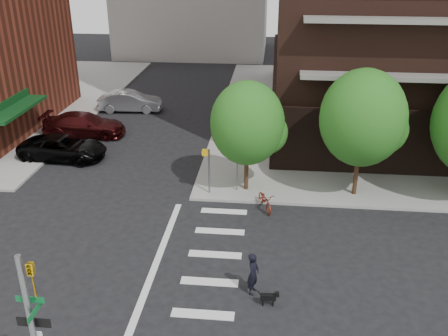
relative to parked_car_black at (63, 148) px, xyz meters
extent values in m
plane|color=black|center=(8.07, -11.93, -0.77)|extent=(120.00, 120.00, 0.00)
cube|color=silver|center=(11.07, -13.93, -0.77)|extent=(2.40, 0.50, 0.01)
cube|color=silver|center=(11.07, -11.93, -0.77)|extent=(2.40, 0.50, 0.01)
cube|color=silver|center=(11.07, -9.93, -0.77)|extent=(2.40, 0.50, 0.01)
cube|color=silver|center=(11.07, -7.93, -0.77)|extent=(2.40, 0.50, 0.01)
cube|color=silver|center=(11.07, -5.93, -0.77)|extent=(2.40, 0.50, 0.01)
cube|color=silver|center=(8.57, -11.93, -0.77)|extent=(0.30, 13.00, 0.01)
cube|color=black|center=(26.07, 12.07, 1.38)|extent=(25.50, 25.50, 4.00)
cube|color=#0C3814|center=(-3.23, 1.07, 2.18)|extent=(1.40, 6.00, 0.20)
cylinder|color=#301E11|center=(12.07, -3.43, 0.53)|extent=(0.24, 0.24, 2.30)
sphere|color=#235B19|center=(12.07, -3.43, 3.28)|extent=(4.00, 4.00, 4.00)
cylinder|color=#301E11|center=(18.07, -3.43, 0.68)|extent=(0.24, 0.24, 2.60)
sphere|color=#235B19|center=(18.07, -3.43, 3.78)|extent=(4.50, 4.50, 4.50)
imported|color=gold|center=(7.82, -19.43, 4.68)|extent=(0.16, 0.20, 1.00)
cube|color=#0A5926|center=(7.57, -19.28, 3.98)|extent=(0.75, 0.02, 0.18)
cube|color=#0A5926|center=(7.72, -19.43, 3.73)|extent=(0.02, 0.75, 0.18)
cube|color=black|center=(7.57, -19.31, 3.28)|extent=(0.90, 0.02, 0.28)
cylinder|color=slate|center=(10.07, -4.13, 0.68)|extent=(0.10, 0.10, 2.60)
cube|color=gold|center=(9.87, -4.13, 1.78)|extent=(0.32, 0.25, 0.32)
cylinder|color=slate|center=(11.57, -3.63, 0.48)|extent=(0.08, 0.08, 2.20)
cube|color=gold|center=(11.57, -3.78, 1.38)|extent=(0.64, 0.02, 0.64)
imported|color=black|center=(0.00, 0.00, 0.00)|extent=(2.84, 5.68, 1.55)
imported|color=#380C0D|center=(-0.13, 4.26, 0.08)|extent=(2.68, 5.98, 1.70)
imported|color=#979A9E|center=(1.58, 10.34, 0.08)|extent=(2.21, 5.29, 1.70)
imported|color=maroon|center=(13.18, -5.43, -0.27)|extent=(1.29, 2.03, 1.01)
imported|color=black|center=(12.89, -12.41, 0.13)|extent=(0.75, 0.59, 1.81)
cube|color=black|center=(13.51, -13.13, -0.39)|extent=(0.60, 0.23, 0.24)
cube|color=black|center=(13.83, -13.11, -0.25)|extent=(0.18, 0.15, 0.17)
cylinder|color=black|center=(13.69, -13.07, -0.64)|extent=(0.06, 0.06, 0.26)
cylinder|color=black|center=(13.33, -13.19, -0.64)|extent=(0.06, 0.06, 0.26)
camera|label=1|loc=(13.37, -28.68, 12.05)|focal=40.00mm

